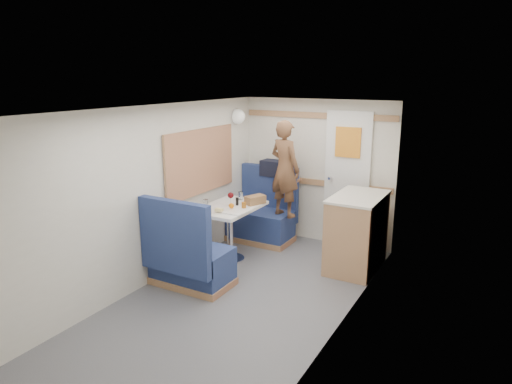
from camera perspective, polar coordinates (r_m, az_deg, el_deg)
The scene contains 26 objects.
floor at distance 4.87m, azimuth -3.02°, elevation -13.90°, with size 4.50×4.50×0.00m, color #515156.
ceiling at distance 4.30m, azimuth -3.37°, elevation 10.31°, with size 4.50×4.50×0.00m, color silver.
wall_back at distance 6.44m, azimuth 7.59°, elevation 2.55°, with size 2.20×0.02×2.00m, color silver.
wall_left at distance 5.13m, azimuth -13.62°, elevation -0.75°, with size 0.02×4.50×2.00m, color silver.
wall_right at distance 4.03m, azimuth 10.21°, elevation -4.73°, with size 0.02×4.50×2.00m, color silver.
oak_trim_low at distance 6.45m, azimuth 7.48°, elevation 1.21°, with size 2.15×0.02×0.08m, color #956043.
oak_trim_high at distance 6.31m, azimuth 7.76°, elevation 9.47°, with size 2.15×0.02×0.08m, color #956043.
side_window at distance 5.82m, azimuth -6.96°, elevation 3.83°, with size 0.04×1.30×0.72m, color #A3A88F.
rear_door at distance 6.26m, azimuth 11.29°, elevation 1.81°, with size 0.62×0.12×1.86m.
dinette_table at distance 5.75m, azimuth -3.28°, elevation -3.25°, with size 0.62×0.92×0.72m.
bench_far at distance 6.54m, azimuth 0.82°, elevation -3.48°, with size 0.90×0.59×1.05m.
bench_near at distance 5.18m, azimuth -8.42°, elevation -8.55°, with size 0.90×0.59×1.05m.
ledge at distance 6.61m, azimuth 1.90°, elevation 1.91°, with size 0.90×0.14×0.04m, color #956043.
dome_light at distance 6.43m, azimuth -2.29°, elevation 9.41°, with size 0.20×0.20×0.20m, color white.
galley_counter at distance 5.68m, azimuth 12.46°, elevation -4.86°, with size 0.57×0.92×0.92m.
person at distance 6.09m, azimuth 3.63°, elevation 2.91°, with size 0.47×0.31×1.30m, color brown.
duffel_bag at distance 6.54m, azimuth 2.66°, elevation 2.95°, with size 0.47×0.22×0.22m, color black.
tray at distance 5.46m, azimuth -2.30°, elevation -2.42°, with size 0.24×0.31×0.02m, color white.
orange_fruit at distance 5.53m, azimuth -3.10°, elevation -1.73°, with size 0.07×0.07×0.07m, color #EC5C0A.
cheese_block at distance 5.44m, azimuth -4.65°, elevation -2.23°, with size 0.09×0.05×0.03m, color #E7D085.
wine_glass at distance 5.71m, azimuth -3.18°, elevation -0.48°, with size 0.08×0.08×0.17m.
tumbler_left at distance 5.65m, azimuth -6.32°, elevation -1.44°, with size 0.06×0.06×0.10m, color white.
tumbler_mid at distance 5.99m, azimuth -1.96°, elevation -0.46°, with size 0.06×0.06×0.10m, color silver.
beer_glass at distance 5.55m, azimuth -1.53°, elevation -1.72°, with size 0.06×0.06×0.09m, color #975415.
pepper_grinder at distance 5.73m, azimuth -2.37°, elevation -1.18°, with size 0.04×0.04×0.10m, color black.
bread_loaf at distance 5.78m, azimuth -0.11°, elevation -0.98°, with size 0.14×0.26×0.11m, color olive.
Camera 1 is at (2.31, -3.62, 2.30)m, focal length 32.00 mm.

